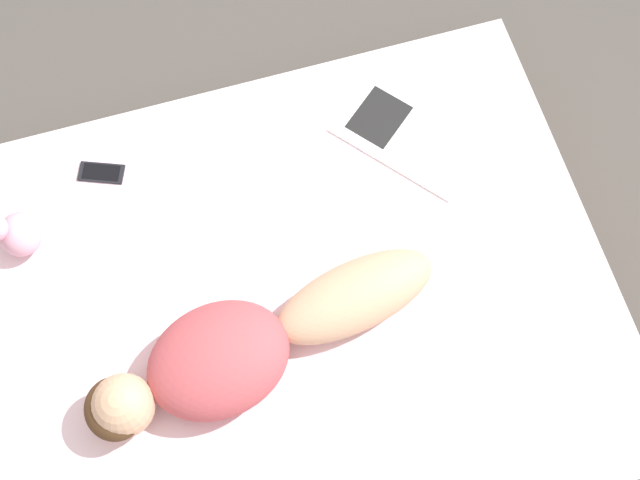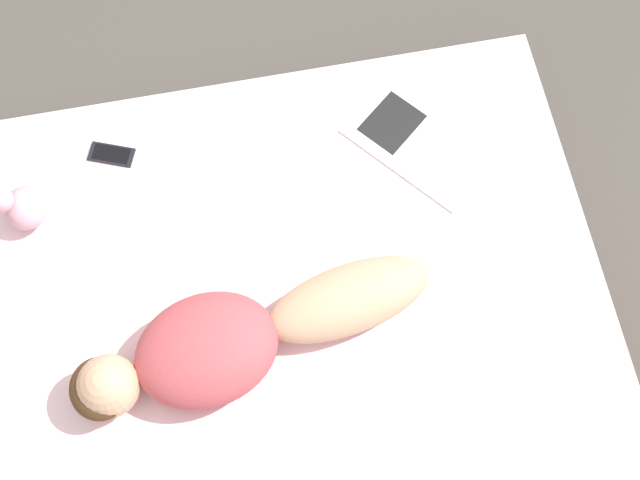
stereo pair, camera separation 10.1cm
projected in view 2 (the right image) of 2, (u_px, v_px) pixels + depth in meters
ground_plane at (264, 342)px, 3.31m from camera, size 12.00×12.00×0.00m
bed at (260, 325)px, 3.09m from camera, size 1.72×2.33×0.48m
person at (234, 340)px, 2.73m from camera, size 0.46×1.18×0.19m
open_magazine at (419, 142)px, 3.07m from camera, size 0.56×0.53×0.01m
cell_phone at (111, 154)px, 3.06m from camera, size 0.12×0.17×0.01m
plush_toy at (22, 207)px, 2.90m from camera, size 0.15×0.16×0.19m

